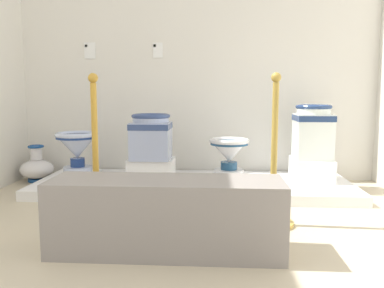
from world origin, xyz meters
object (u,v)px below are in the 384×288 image
Objects in this scene: plinth_block_slender_white at (229,177)px; plinth_block_tall_cobalt at (311,169)px; info_placard_first at (90,50)px; stanchion_post_near_left at (96,182)px; info_placard_second at (158,50)px; antique_toilet_slender_white at (229,151)px; stanchion_post_near_right at (273,185)px; plinth_block_leftmost at (152,170)px; decorative_vase_companion at (37,168)px; antique_toilet_rightmost at (77,146)px; plinth_block_rightmost at (78,176)px; museum_bench at (167,216)px; antique_toilet_tall_cobalt at (313,130)px; antique_toilet_leftmost at (151,135)px.

plinth_block_tall_cobalt is at bearing 3.53° from plinth_block_slender_white.
stanchion_post_near_left is at bearing -71.40° from info_placard_first.
plinth_block_slender_white is 2.48× the size of info_placard_second.
antique_toilet_slender_white is at bearing 90.00° from plinth_block_slender_white.
plinth_block_slender_white is at bearing 105.25° from stanchion_post_near_right.
plinth_block_leftmost is at bearing -173.27° from antique_toilet_slender_white.
stanchion_post_near_right is at bearing -28.43° from decorative_vase_companion.
antique_toilet_rightmost reaches higher than decorative_vase_companion.
plinth_block_rightmost is at bearing -142.86° from info_placard_second.
stanchion_post_near_left is at bearing -147.94° from plinth_block_tall_cobalt.
museum_bench reaches higher than plinth_block_slender_white.
stanchion_post_near_left is at bearing -50.69° from decorative_vase_companion.
museum_bench is (0.32, -1.88, -1.08)m from info_placard_second.
museum_bench is (1.00, -1.88, -1.08)m from info_placard_first.
plinth_block_rightmost is at bearing -26.59° from decorative_vase_companion.
decorative_vase_companion is (-0.48, -0.25, -1.14)m from info_placard_first.
plinth_block_leftmost is (0.68, -0.03, -0.20)m from antique_toilet_rightmost.
stanchion_post_near_right reaches higher than antique_toilet_tall_cobalt.
antique_toilet_tall_cobalt is at bearing 5.08° from antique_toilet_leftmost.
antique_toilet_tall_cobalt reaches higher than plinth_block_rightmost.
stanchion_post_near_right is (0.96, -1.40, -1.01)m from info_placard_second.
antique_toilet_tall_cobalt is at bearing 53.01° from museum_bench.
stanchion_post_near_left reaches higher than antique_toilet_tall_cobalt.
stanchion_post_near_right reaches higher than plinth_block_leftmost.
info_placard_second is (-0.70, 0.45, 0.93)m from antique_toilet_slender_white.
info_placard_second is 1.97m from stanchion_post_near_right.
plinth_block_rightmost is at bearing 90.00° from antique_toilet_rightmost.
plinth_block_slender_white is at bearing -32.81° from info_placard_second.
plinth_block_rightmost is 1.36m from plinth_block_slender_white.
info_placard_second is 0.15× the size of stanchion_post_near_left.
antique_toilet_tall_cobalt is at bearing 0.00° from plinth_block_tall_cobalt.
decorative_vase_companion is 2.20m from museum_bench.
plinth_block_leftmost is 0.32× the size of museum_bench.
plinth_block_leftmost is 1.47m from antique_toilet_tall_cobalt.
stanchion_post_near_right is (0.94, -0.87, 0.08)m from plinth_block_leftmost.
antique_toilet_leftmost is 0.40× the size of stanchion_post_near_right.
antique_toilet_slender_white reaches higher than plinth_block_tall_cobalt.
info_placard_second is (-0.70, 0.45, 1.17)m from plinth_block_slender_white.
antique_toilet_rightmost is at bearing 151.01° from stanchion_post_near_right.
plinth_block_slender_white is 0.85m from antique_toilet_tall_cobalt.
info_placard_first is (-0.70, 0.53, 1.09)m from plinth_block_leftmost.
antique_toilet_slender_white is at bearing -6.08° from decorative_vase_companion.
plinth_block_slender_white is 1.86m from info_placard_first.
decorative_vase_companion reaches higher than plinth_block_tall_cobalt.
antique_toilet_tall_cobalt is at bearing -3.37° from decorative_vase_companion.
info_placard_first is at bearing 118.16° from museum_bench.
decorative_vase_companion is (-1.86, 0.20, 0.03)m from plinth_block_slender_white.
info_placard_first is 1.27m from decorative_vase_companion.
info_placard_first is 0.16× the size of stanchion_post_near_left.
stanchion_post_near_right is at bearing 37.05° from museum_bench.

